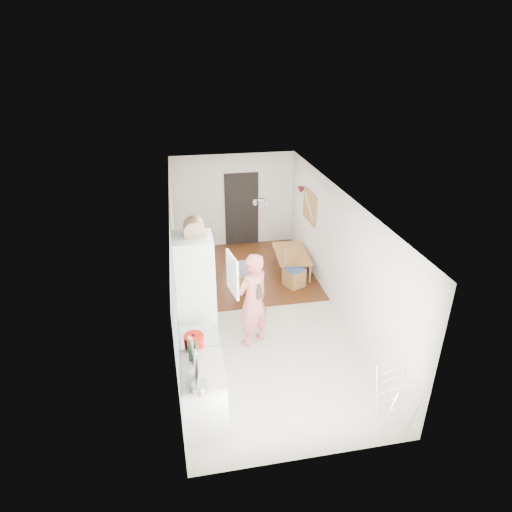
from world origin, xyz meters
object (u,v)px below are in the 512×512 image
object	(u,v)px
dining_table	(292,263)
drying_rack	(397,399)
dining_chair	(295,268)
stool	(243,281)
person	(253,292)

from	to	relation	value
dining_table	drying_rack	bearing A→B (deg)	-173.41
dining_chair	drying_rack	size ratio (longest dim) A/B	1.05
stool	drying_rack	size ratio (longest dim) A/B	0.53
dining_chair	drying_rack	world-z (taller)	dining_chair
drying_rack	stool	bearing A→B (deg)	96.19
person	drying_rack	size ratio (longest dim) A/B	2.48
stool	drying_rack	xyz separation A→B (m)	(1.54, -4.14, 0.20)
person	dining_chair	world-z (taller)	person
dining_table	stool	world-z (taller)	stool
dining_chair	drying_rack	xyz separation A→B (m)	(0.38, -4.08, -0.02)
dining_table	dining_chair	distance (m)	0.78
drying_rack	dining_chair	bearing A→B (deg)	81.02
person	stool	size ratio (longest dim) A/B	4.64
dining_chair	stool	size ratio (longest dim) A/B	1.97
stool	drying_rack	distance (m)	4.42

